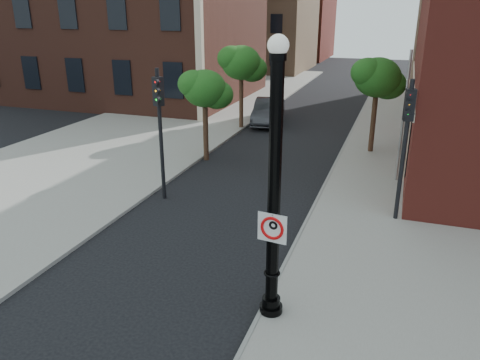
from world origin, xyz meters
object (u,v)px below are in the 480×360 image
at_px(no_parking_sign, 272,228).
at_px(parked_car, 268,111).
at_px(traffic_signal_right, 406,129).
at_px(traffic_signal_left, 159,113).
at_px(lamppost, 274,201).

height_order(no_parking_sign, parked_car, no_parking_sign).
bearing_deg(traffic_signal_right, traffic_signal_left, 173.26).
distance_m(lamppost, parked_car, 19.24).
xyz_separation_m(no_parking_sign, traffic_signal_left, (-5.70, 5.69, 0.89)).
height_order(no_parking_sign, traffic_signal_right, traffic_signal_right).
bearing_deg(traffic_signal_left, no_parking_sign, -20.50).
bearing_deg(traffic_signal_left, lamppost, -19.79).
bearing_deg(no_parking_sign, traffic_signal_right, 75.36).
bearing_deg(traffic_signal_left, parked_car, 112.94).
height_order(lamppost, traffic_signal_left, lamppost).
bearing_deg(traffic_signal_right, parked_car, 111.22).
bearing_deg(lamppost, traffic_signal_right, 67.98).
xyz_separation_m(traffic_signal_left, traffic_signal_right, (8.20, 0.72, -0.06)).
relative_size(no_parking_sign, traffic_signal_left, 0.14).
relative_size(lamppost, parked_car, 1.37).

